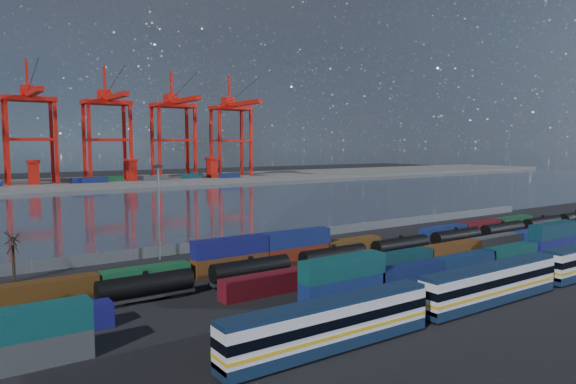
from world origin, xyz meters
TOP-DOWN VIEW (x-y plane):
  - ground at (0.00, 0.00)m, footprint 700.00×700.00m
  - harbor_water at (0.00, 105.00)m, footprint 700.00×700.00m
  - far_quay at (0.00, 210.00)m, footprint 700.00×70.00m
  - passenger_train at (-4.84, -22.20)m, footprint 76.02×2.97m
  - container_row_south at (3.66, -9.67)m, footprint 127.61×2.59m
  - container_row_mid at (3.78, -2.49)m, footprint 141.69×2.59m
  - container_row_north at (-14.81, 10.87)m, footprint 142.63×2.57m
  - tanker_string at (14.06, 3.51)m, footprint 121.21×2.73m
  - waterfront_fence at (-0.00, 28.00)m, footprint 160.12×0.12m
  - bare_tree at (-52.96, 23.50)m, footprint 2.19×2.14m
  - yard_light_mast at (-30.00, 26.00)m, footprint 1.60×0.40m
  - gantry_cranes at (-7.50, 203.42)m, footprint 197.85×43.87m
  - quay_containers at (-11.00, 195.46)m, footprint 172.58×10.99m
  - straddle_carriers at (-2.50, 200.00)m, footprint 140.00×7.00m

SIDE VIEW (x-z plane):
  - ground at x=0.00m, z-range 0.00..0.00m
  - harbor_water at x=0.00m, z-range 0.01..0.01m
  - far_quay at x=0.00m, z-range 0.00..2.00m
  - waterfront_fence at x=0.00m, z-range -0.10..2.10m
  - container_row_mid at x=3.78m, z-range 0.00..2.76m
  - container_row_north at x=-14.81m, z-range -0.91..4.56m
  - tanker_string at x=14.06m, z-range 0.01..3.91m
  - container_row_south at x=3.66m, z-range -0.63..4.90m
  - passenger_train at x=-4.84m, z-range 0.01..5.10m
  - quay_containers at x=-11.00m, z-range 2.00..4.60m
  - bare_tree at x=-52.96m, z-range -0.01..8.14m
  - straddle_carriers at x=-2.50m, z-range 2.27..13.37m
  - yard_light_mast at x=-30.00m, z-range 1.00..17.60m
  - gantry_cranes at x=-7.50m, z-range 6.71..66.12m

